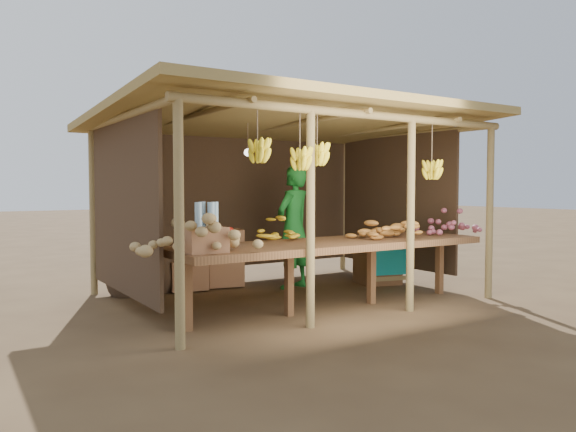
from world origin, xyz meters
TOP-DOWN VIEW (x-y plane):
  - ground at (0.00, 0.00)m, footprint 60.00×60.00m
  - stall_structure at (-0.02, -0.04)m, footprint 4.70×3.50m
  - counter at (0.00, -0.95)m, footprint 3.90×1.05m
  - potato_heap at (-1.78, -1.18)m, footprint 1.21×0.90m
  - sweet_potato_heap at (0.83, -0.99)m, footprint 0.99×0.72m
  - onion_heap at (1.90, -1.02)m, footprint 1.00×0.81m
  - banana_pile at (-0.44, -0.52)m, footprint 0.61×0.49m
  - tomato_basin at (-1.23, -0.59)m, footprint 0.36×0.36m
  - bottle_box at (-1.71, -1.18)m, footprint 0.39×0.31m
  - vendor at (0.38, 0.45)m, footprint 0.74×0.62m
  - tarp_crate at (1.63, 0.08)m, footprint 0.75×0.69m
  - carton_stack at (-0.58, 1.07)m, footprint 1.13×0.50m
  - burlap_sacks at (-1.56, 1.17)m, footprint 0.94×0.49m

SIDE VIEW (x-z plane):
  - ground at x=0.00m, z-range 0.00..0.00m
  - burlap_sacks at x=-1.56m, z-range -0.04..0.62m
  - tarp_crate at x=1.63m, z-range -0.07..0.69m
  - carton_stack at x=-0.58m, z-range -0.05..0.76m
  - counter at x=0.00m, z-range 0.34..1.14m
  - vendor at x=0.38m, z-range 0.00..1.73m
  - tomato_basin at x=-1.23m, z-range 0.78..0.97m
  - banana_pile at x=-0.44m, z-range 0.80..1.14m
  - sweet_potato_heap at x=0.83m, z-range 0.80..1.15m
  - onion_heap at x=1.90m, z-range 0.80..1.16m
  - potato_heap at x=-1.78m, z-range 0.80..1.17m
  - bottle_box at x=-1.71m, z-range 0.74..1.23m
  - stall_structure at x=-0.02m, z-range 0.70..3.14m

